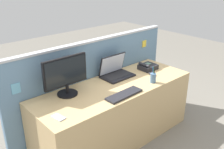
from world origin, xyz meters
The scene contains 10 objects.
ground_plane centered at (0.00, 0.00, 0.00)m, with size 10.00×10.00×0.00m, color slate.
desk centered at (0.00, 0.00, 0.35)m, with size 1.91×0.68×0.70m, color tan.
cubicle_divider centered at (0.00, 0.38, 0.58)m, with size 2.27×0.08×1.15m.
desktop_monitor centered at (-0.51, 0.18, 0.93)m, with size 0.49×0.21×0.41m.
laptop centered at (0.19, 0.20, 0.77)m, with size 0.38×0.26×0.26m.
desk_phone centered at (0.64, 0.08, 0.74)m, with size 0.21×0.18×0.10m.
keyboard_main centered at (-0.09, -0.24, 0.71)m, with size 0.43×0.13×0.02m, color #232328.
computer_mouse_right_hand centered at (0.54, -0.08, 0.72)m, with size 0.06×0.10×0.03m, color #232328.
pen_cup centered at (0.38, -0.22, 0.76)m, with size 0.07×0.07×0.18m.
cell_phone_silver_slab centered at (-0.81, -0.15, 0.71)m, with size 0.07×0.13×0.01m, color #B7BAC1.
Camera 1 is at (-1.74, -1.90, 1.94)m, focal length 41.08 mm.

